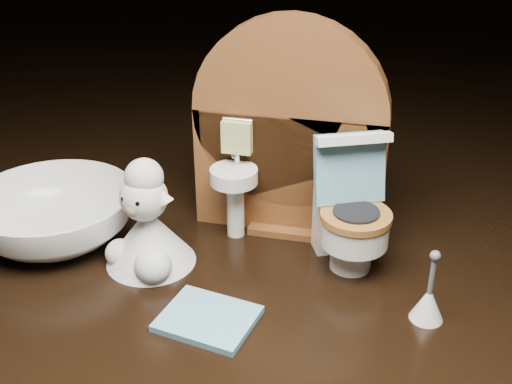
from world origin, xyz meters
TOP-DOWN VIEW (x-y plane):
  - backdrop_panel at (-0.00, 0.06)m, footprint 0.13×0.05m
  - toy_toilet at (0.05, 0.03)m, footprint 0.05×0.06m
  - bath_mat at (-0.02, -0.05)m, footprint 0.06×0.05m
  - toilet_brush at (0.10, -0.02)m, footprint 0.02×0.02m
  - plush_lamb at (-0.08, -0.00)m, footprint 0.06×0.06m
  - ceramic_bowl at (-0.15, 0.01)m, footprint 0.14×0.14m

SIDE VIEW (x-z plane):
  - bath_mat at x=-0.02m, z-range 0.00..0.00m
  - toilet_brush at x=0.10m, z-range -0.01..0.03m
  - ceramic_bowl at x=-0.15m, z-range 0.00..0.03m
  - plush_lamb at x=-0.08m, z-range -0.01..0.06m
  - toy_toilet at x=0.05m, z-range -0.01..0.08m
  - backdrop_panel at x=0.00m, z-range -0.01..0.14m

